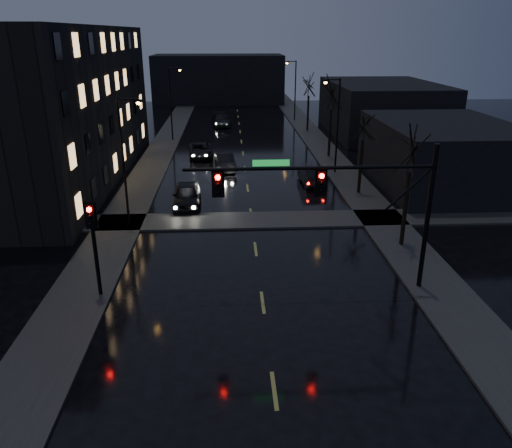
{
  "coord_description": "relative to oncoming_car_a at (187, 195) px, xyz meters",
  "views": [
    {
      "loc": [
        -1.38,
        -11.87,
        11.48
      ],
      "look_at": [
        -0.21,
        9.65,
        3.2
      ],
      "focal_mm": 35.0,
      "sensor_mm": 36.0,
      "label": 1
    }
  ],
  "objects": [
    {
      "name": "commercial_right_far",
      "position": [
        21.43,
        26.26,
        2.19
      ],
      "size": [
        12.0,
        18.0,
        6.0
      ],
      "primitive_type": "cube",
      "color": "black",
      "rests_on": "ground"
    },
    {
      "name": "commercial_right_near",
      "position": [
        19.93,
        4.26,
        1.69
      ],
      "size": [
        10.0,
        14.0,
        5.0
      ],
      "primitive_type": "cube",
      "color": "black",
      "rests_on": "ground"
    },
    {
      "name": "signal_pole_left",
      "position": [
        -3.07,
        -12.74,
        2.2
      ],
      "size": [
        0.35,
        0.41,
        4.53
      ],
      "color": "black",
      "rests_on": "ground"
    },
    {
      "name": "ground",
      "position": [
        4.43,
        -21.74,
        -0.81
      ],
      "size": [
        160.0,
        160.0,
        0.0
      ],
      "primitive_type": "plane",
      "color": "black",
      "rests_on": "ground"
    },
    {
      "name": "tree_far",
      "position": [
        12.83,
        28.26,
        5.25
      ],
      "size": [
        3.43,
        3.43,
        7.88
      ],
      "color": "black",
      "rests_on": "ground"
    },
    {
      "name": "far_block",
      "position": [
        1.43,
        56.26,
        3.19
      ],
      "size": [
        22.0,
        10.0,
        8.0
      ],
      "primitive_type": "cube",
      "color": "black",
      "rests_on": "ground"
    },
    {
      "name": "apartment_block",
      "position": [
        -12.07,
        8.26,
        5.19
      ],
      "size": [
        12.0,
        30.0,
        12.0
      ],
      "primitive_type": "cube",
      "color": "black",
      "rests_on": "ground"
    },
    {
      "name": "streetlight_r_mid",
      "position": [
        12.01,
        8.26,
        3.96
      ],
      "size": [
        1.53,
        0.28,
        8.0
      ],
      "color": "black",
      "rests_on": "ground"
    },
    {
      "name": "oncoming_car_d",
      "position": [
        2.1,
        32.62,
        -0.04
      ],
      "size": [
        2.6,
        5.45,
        1.53
      ],
      "primitive_type": "imported",
      "rotation": [
        0.0,
        0.0,
        0.09
      ],
      "color": "black",
      "rests_on": "ground"
    },
    {
      "name": "tree_mid_a",
      "position": [
        12.83,
        2.26,
        5.01
      ],
      "size": [
        3.3,
        3.3,
        7.58
      ],
      "color": "black",
      "rests_on": "ground"
    },
    {
      "name": "streetlight_r_far",
      "position": [
        12.01,
        36.26,
        3.96
      ],
      "size": [
        1.53,
        0.28,
        8.0
      ],
      "color": "black",
      "rests_on": "ground"
    },
    {
      "name": "tree_near",
      "position": [
        12.83,
        -7.74,
        5.41
      ],
      "size": [
        3.52,
        3.52,
        8.08
      ],
      "color": "black",
      "rests_on": "ground"
    },
    {
      "name": "oncoming_car_a",
      "position": [
        0.0,
        0.0,
        0.0
      ],
      "size": [
        2.09,
        4.83,
        1.62
      ],
      "primitive_type": "imported",
      "rotation": [
        0.0,
        0.0,
        0.04
      ],
      "color": "black",
      "rests_on": "ground"
    },
    {
      "name": "signal_mast",
      "position": [
        8.28,
        -12.74,
        4.06
      ],
      "size": [
        11.11,
        0.41,
        7.0
      ],
      "color": "black",
      "rests_on": "ground"
    },
    {
      "name": "lead_car",
      "position": [
        9.64,
        5.01,
        -0.07
      ],
      "size": [
        1.8,
        4.55,
        1.47
      ],
      "primitive_type": "imported",
      "rotation": [
        0.0,
        0.0,
        3.2
      ],
      "color": "black",
      "rests_on": "ground"
    },
    {
      "name": "tree_mid_b",
      "position": [
        12.83,
        14.26,
        5.8
      ],
      "size": [
        3.74,
        3.74,
        8.59
      ],
      "color": "black",
      "rests_on": "ground"
    },
    {
      "name": "oncoming_car_c",
      "position": [
        0.23,
        14.98,
        -0.13
      ],
      "size": [
        2.63,
        5.06,
        1.36
      ],
      "primitive_type": "imported",
      "rotation": [
        0.0,
        0.0,
        0.08
      ],
      "color": "black",
      "rests_on": "ground"
    },
    {
      "name": "streetlight_l_far",
      "position": [
        -3.15,
        23.26,
        3.96
      ],
      "size": [
        1.53,
        0.28,
        8.0
      ],
      "color": "black",
      "rests_on": "ground"
    },
    {
      "name": "sidewalk_cross",
      "position": [
        4.43,
        -3.24,
        -0.75
      ],
      "size": [
        40.0,
        3.0,
        0.12
      ],
      "primitive_type": "cube",
      "color": "#2D2D2B",
      "rests_on": "ground"
    },
    {
      "name": "streetlight_l_near",
      "position": [
        -3.15,
        -3.74,
        3.96
      ],
      "size": [
        1.53,
        0.28,
        8.0
      ],
      "color": "black",
      "rests_on": "ground"
    },
    {
      "name": "sidewalk_right",
      "position": [
        12.93,
        13.26,
        -0.75
      ],
      "size": [
        3.0,
        140.0,
        0.12
      ],
      "primitive_type": "cube",
      "color": "#2D2D2B",
      "rests_on": "ground"
    },
    {
      "name": "sidewalk_left",
      "position": [
        -4.07,
        13.26,
        -0.75
      ],
      "size": [
        3.0,
        140.0,
        0.12
      ],
      "primitive_type": "cube",
      "color": "#2D2D2B",
      "rests_on": "ground"
    },
    {
      "name": "oncoming_car_b",
      "position": [
        2.63,
        9.95,
        -0.09
      ],
      "size": [
        2.08,
        4.54,
        1.44
      ],
      "primitive_type": "imported",
      "rotation": [
        0.0,
        0.0,
        0.13
      ],
      "color": "black",
      "rests_on": "ground"
    }
  ]
}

